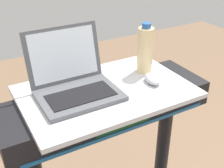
# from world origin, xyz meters

# --- Properties ---
(desk_board) EXTENTS (0.69, 0.46, 0.02)m
(desk_board) POSITION_xyz_m (0.00, 0.70, 1.17)
(desk_board) COLOR silver
(desk_board) RESTS_ON treadmill_base
(laptop) EXTENTS (0.31, 0.29, 0.24)m
(laptop) POSITION_xyz_m (-0.12, 0.74, 1.23)
(laptop) COLOR #515459
(laptop) RESTS_ON desk_board
(computer_mouse) EXTENTS (0.08, 0.11, 0.03)m
(computer_mouse) POSITION_xyz_m (0.20, 0.66, 1.20)
(computer_mouse) COLOR #B2B2B7
(computer_mouse) RESTS_ON desk_board
(water_bottle) EXTENTS (0.07, 0.07, 0.23)m
(water_bottle) POSITION_xyz_m (0.23, 0.77, 1.29)
(water_bottle) COLOR beige
(water_bottle) RESTS_ON desk_board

